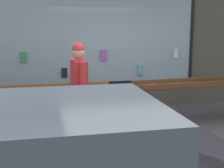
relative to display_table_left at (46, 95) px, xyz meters
The scene contains 6 objects.
ground_plane 1.88m from the display_table_left, 29.46° to the right, with size 40.00×40.00×0.00m, color #474444.
shopfront_facade 2.37m from the display_table_left, 46.77° to the left, with size 8.97×0.29×3.64m.
display_table_left is the anchor object (origin of this frame).
display_table_right 3.04m from the display_table_left, ahead, with size 2.59×0.66×0.89m.
person_browsing 0.83m from the display_table_left, 43.17° to the right, with size 0.26×0.67×1.72m.
small_dog 1.21m from the display_table_left, 37.49° to the right, with size 0.27×0.54×0.44m.
Camera 1 is at (-1.62, -5.02, 1.98)m, focal length 50.00 mm.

